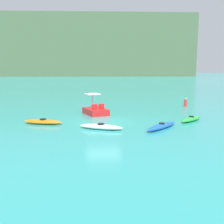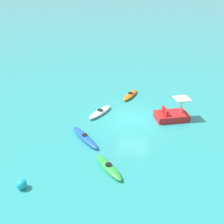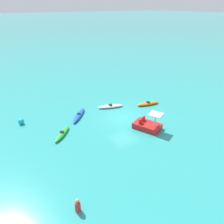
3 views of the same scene
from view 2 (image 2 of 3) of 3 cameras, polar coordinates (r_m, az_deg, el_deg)
The scene contains 7 objects.
ground_plane at distance 20.78m, azimuth 4.55°, elevation -1.43°, with size 600.00×600.00×0.00m, color teal.
kayak_white at distance 21.38m, azimuth -2.52°, elevation -0.01°, with size 2.84×1.68×0.37m.
kayak_green at distance 15.56m, azimuth -0.71°, elevation -11.52°, with size 2.34×2.18×0.37m.
kayak_orange at distance 24.52m, azimuth 3.87°, elevation 3.61°, with size 2.77×1.34×0.37m.
kayak_blue at distance 18.23m, azimuth -5.75°, elevation -5.28°, with size 2.74×2.70×0.37m.
pedal_boat_red at distance 21.02m, azimuth 12.43°, elevation -0.63°, with size 2.26×2.78×1.68m.
buoy_cyan at distance 15.06m, azimuth -18.48°, elevation -14.21°, with size 0.54×0.54×0.54m, color #19B7C6.
Camera 2 is at (18.21, 1.92, 9.83)m, focal length 43.52 mm.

